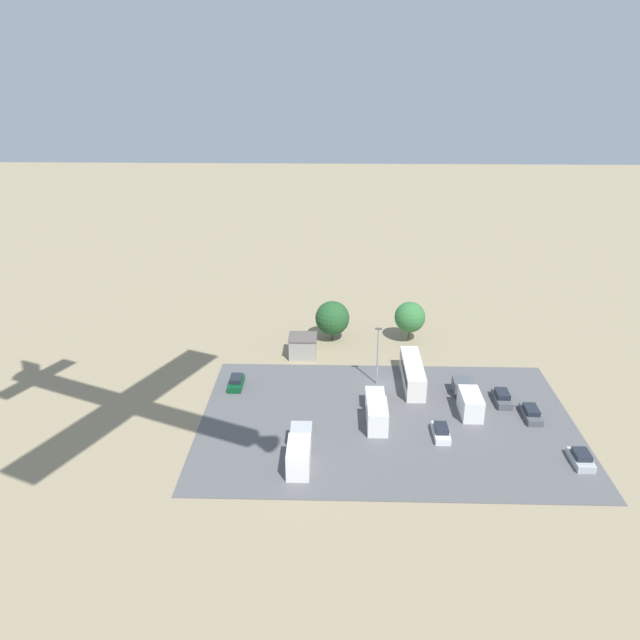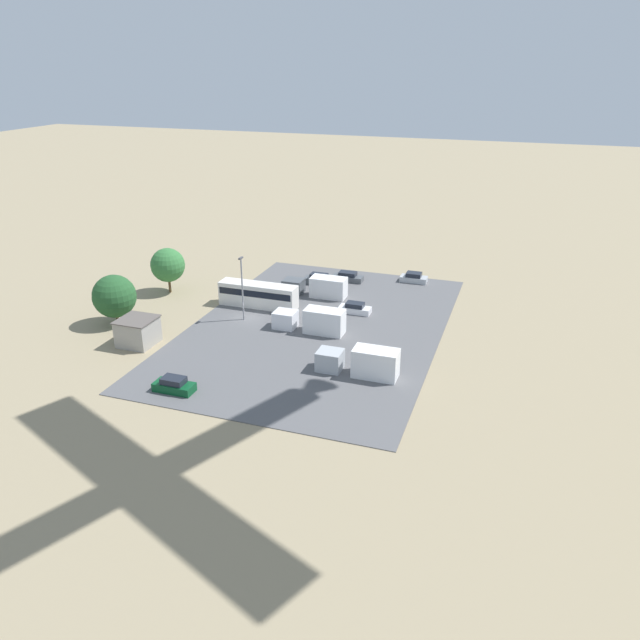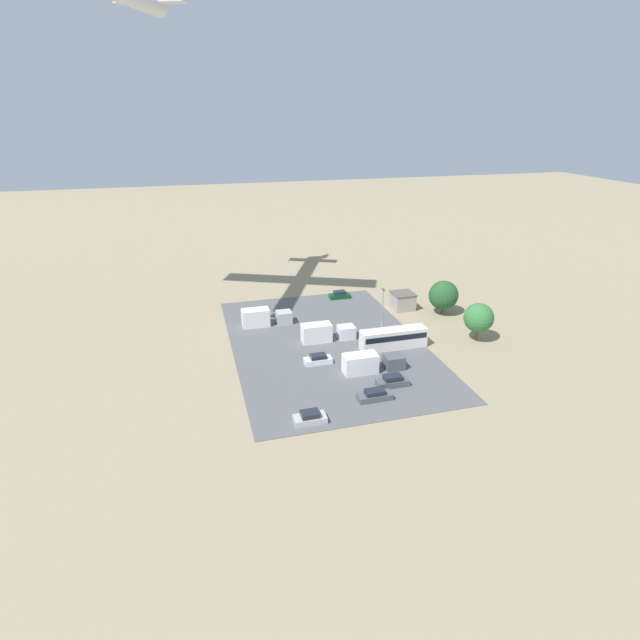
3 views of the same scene
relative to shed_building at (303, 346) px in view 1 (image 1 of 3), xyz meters
The scene contains 15 objects.
ground_plane 14.65m from the shed_building, 141.71° to the left, with size 400.00×400.00×0.00m, color gray.
parking_lot_surface 21.76m from the shed_building, 121.78° to the left, with size 46.34×30.56×0.08m.
shed_building is the anchor object (origin of this frame).
bus 17.77m from the shed_building, 151.35° to the left, with size 2.56×10.82×3.21m.
parked_car_0 34.11m from the shed_building, 150.07° to the left, with size 1.86×4.64×1.42m.
parked_car_1 29.97m from the shed_building, 153.57° to the left, with size 1.86×4.46×1.60m.
parked_car_2 27.88m from the shed_building, 129.22° to the left, with size 1.80×4.20×1.41m.
parked_car_3 41.89m from the shed_building, 140.62° to the left, with size 1.98×4.01×1.45m.
parked_car_4 13.27m from the shed_building, 49.24° to the left, with size 1.85×4.20×1.53m.
parked_truck_0 20.97m from the shed_building, 118.77° to the left, with size 2.44×8.98×3.05m.
parked_truck_1 27.18m from the shed_building, 92.24° to the left, with size 2.48×8.82×3.14m.
parked_truck_2 26.62m from the shed_building, 145.90° to the left, with size 2.51×9.17×2.88m.
tree_near_shed 17.84m from the shed_building, 160.29° to the right, with size 4.86×4.86×6.54m.
tree_apron_mid 7.84m from the shed_building, 125.55° to the right, with size 5.46×5.46×6.46m.
light_pole_lot_centre 14.08m from the shed_building, 141.14° to the left, with size 0.90×0.28×8.38m.
Camera 1 is at (6.46, 76.25, 41.55)m, focal length 35.00 mm.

